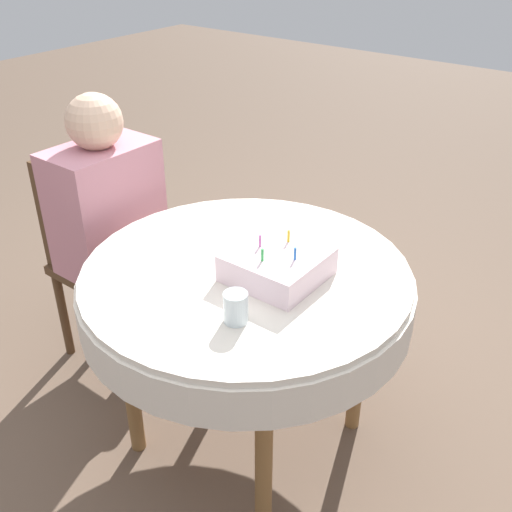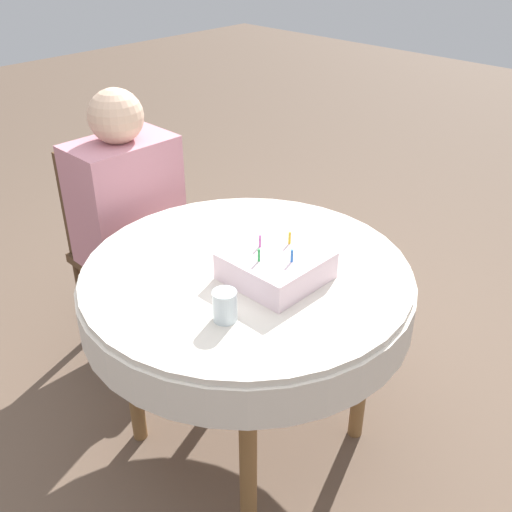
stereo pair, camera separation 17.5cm
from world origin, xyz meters
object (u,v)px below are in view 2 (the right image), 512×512
object	(u,v)px
chair	(122,241)
birthday_cake	(276,266)
person	(129,204)
drinking_glass	(225,306)

from	to	relation	value
chair	birthday_cake	distance (m)	0.93
person	drinking_glass	xyz separation A→B (m)	(-0.29, -0.84, 0.09)
person	drinking_glass	distance (m)	0.89
person	birthday_cake	size ratio (longest dim) A/B	4.30
drinking_glass	birthday_cake	bearing A→B (deg)	9.37
chair	person	distance (m)	0.21
person	birthday_cake	distance (m)	0.80
chair	drinking_glass	bearing A→B (deg)	-106.91
person	drinking_glass	bearing A→B (deg)	-108.53
chair	drinking_glass	size ratio (longest dim) A/B	9.98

